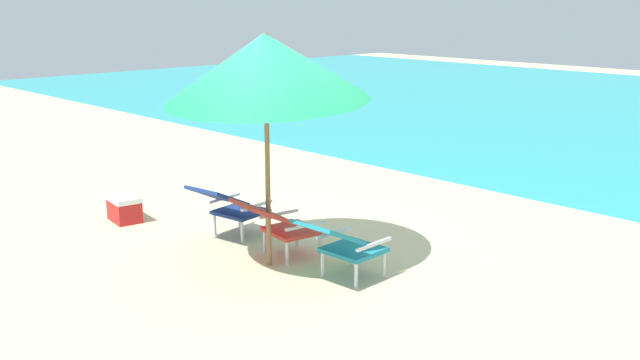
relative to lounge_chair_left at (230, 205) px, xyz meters
name	(u,v)px	position (x,y,z in m)	size (l,w,h in m)	color
ground_plane	(495,190)	(0.88, 4.12, -0.40)	(40.00, 40.00, 0.00)	beige
lounge_chair_left	(230,205)	(0.00, 0.00, 0.00)	(0.66, 0.94, 0.68)	navy
lounge_chair_center	(278,222)	(0.89, -0.04, 0.00)	(0.65, 0.94, 0.68)	red
lounge_chair_right	(342,242)	(1.81, -0.02, 0.00)	(0.57, 0.89, 0.68)	teal
beach_umbrella_center	(266,67)	(0.98, -0.24, 1.63)	(2.59, 2.61, 2.44)	olive
cooler_box	(124,208)	(-1.46, -0.54, -0.24)	(0.51, 0.39, 0.32)	red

